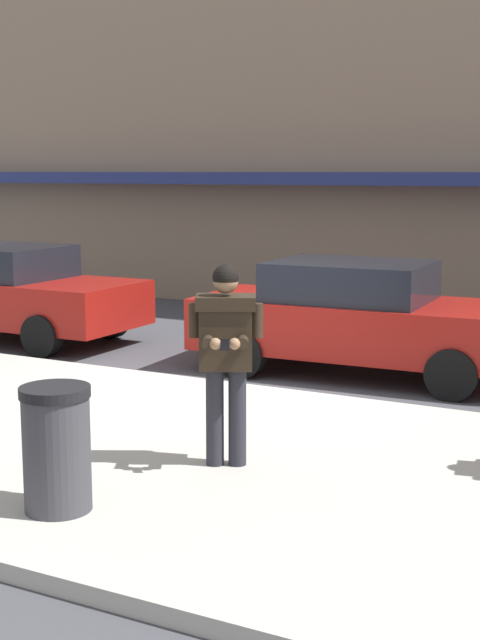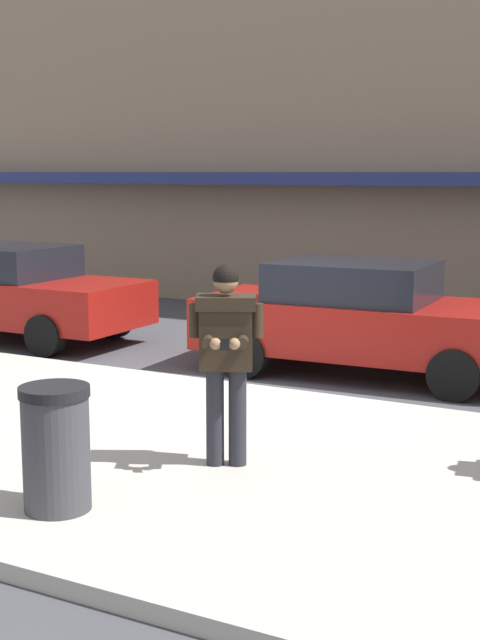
{
  "view_description": "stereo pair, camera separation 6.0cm",
  "coord_description": "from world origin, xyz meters",
  "px_view_note": "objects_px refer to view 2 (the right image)",
  "views": [
    {
      "loc": [
        4.87,
        -9.73,
        2.73
      ],
      "look_at": [
        1.41,
        -3.15,
        1.49
      ],
      "focal_mm": 50.0,
      "sensor_mm": 36.0,
      "label": 1
    },
    {
      "loc": [
        4.92,
        -9.7,
        2.73
      ],
      "look_at": [
        1.41,
        -3.15,
        1.49
      ],
      "focal_mm": 50.0,
      "sensor_mm": 36.0,
      "label": 2
    }
  ],
  "objects_px": {
    "parked_sedan_near": "(11,291)",
    "trash_bin": "(56,448)",
    "parked_sedan_mid": "(363,317)",
    "man_texting_on_phone": "(226,343)"
  },
  "relations": [
    {
      "from": "parked_sedan_near",
      "to": "trash_bin",
      "type": "xyz_separation_m",
      "value": [
        5.79,
        -5.83,
        -0.16
      ]
    },
    {
      "from": "parked_sedan_near",
      "to": "parked_sedan_mid",
      "type": "height_order",
      "value": "same"
    },
    {
      "from": "parked_sedan_near",
      "to": "parked_sedan_mid",
      "type": "distance_m",
      "value": 6.02
    },
    {
      "from": "parked_sedan_mid",
      "to": "trash_bin",
      "type": "xyz_separation_m",
      "value": [
        -0.23,
        -6.08,
        -0.16
      ]
    },
    {
      "from": "parked_sedan_near",
      "to": "trash_bin",
      "type": "height_order",
      "value": "parked_sedan_near"
    },
    {
      "from": "parked_sedan_mid",
      "to": "parked_sedan_near",
      "type": "bearing_deg",
      "value": -177.67
    },
    {
      "from": "parked_sedan_near",
      "to": "parked_sedan_mid",
      "type": "relative_size",
      "value": 0.99
    },
    {
      "from": "parked_sedan_near",
      "to": "man_texting_on_phone",
      "type": "distance_m",
      "value": 7.74
    },
    {
      "from": "trash_bin",
      "to": "parked_sedan_near",
      "type": "bearing_deg",
      "value": 134.78
    },
    {
      "from": "trash_bin",
      "to": "parked_sedan_mid",
      "type": "bearing_deg",
      "value": 87.84
    }
  ]
}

